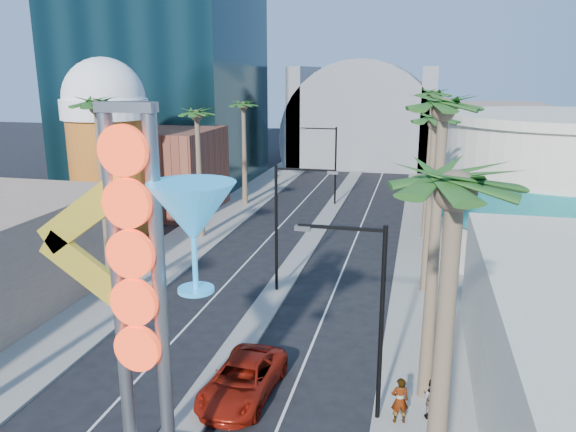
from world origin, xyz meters
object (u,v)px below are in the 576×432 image
object	(u,v)px
red_pickup	(243,380)
pedestrian_b	(431,399)
neon_sign	(162,278)
pedestrian_a	(400,400)

from	to	relation	value
red_pickup	pedestrian_b	world-z (taller)	pedestrian_b
neon_sign	pedestrian_b	size ratio (longest dim) A/B	7.52
neon_sign	red_pickup	size ratio (longest dim) A/B	2.26
pedestrian_a	pedestrian_b	size ratio (longest dim) A/B	1.13
red_pickup	pedestrian_b	bearing A→B (deg)	3.74
neon_sign	pedestrian_a	size ratio (longest dim) A/B	6.64
red_pickup	neon_sign	bearing A→B (deg)	-93.77
neon_sign	pedestrian_b	world-z (taller)	neon_sign
red_pickup	pedestrian_b	distance (m)	7.71
pedestrian_b	red_pickup	bearing A→B (deg)	15.23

